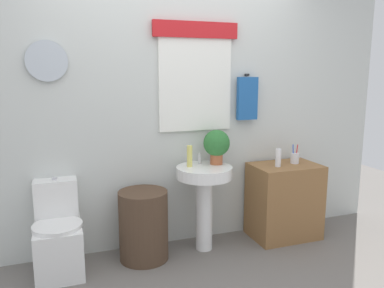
{
  "coord_description": "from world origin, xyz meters",
  "views": [
    {
      "loc": [
        -0.99,
        -2.2,
        1.59
      ],
      "look_at": [
        0.08,
        0.8,
        0.99
      ],
      "focal_mm": 35.91,
      "sensor_mm": 36.0,
      "label": 1
    }
  ],
  "objects_px": {
    "lotion_bottle": "(278,158)",
    "toothbrush_cup": "(295,158)",
    "toilet": "(58,237)",
    "potted_plant": "(217,144)",
    "pedestal_sink": "(204,188)",
    "laundry_hamper": "(144,225)",
    "soap_bottle": "(190,156)",
    "wooden_cabinet": "(284,201)"
  },
  "relations": [
    {
      "from": "lotion_bottle",
      "to": "toothbrush_cup",
      "type": "relative_size",
      "value": 0.92
    },
    {
      "from": "lotion_bottle",
      "to": "toothbrush_cup",
      "type": "distance_m",
      "value": 0.23
    },
    {
      "from": "soap_bottle",
      "to": "potted_plant",
      "type": "bearing_deg",
      "value": 2.2
    },
    {
      "from": "pedestal_sink",
      "to": "lotion_bottle",
      "type": "height_order",
      "value": "lotion_bottle"
    },
    {
      "from": "toilet",
      "to": "lotion_bottle",
      "type": "relative_size",
      "value": 4.41
    },
    {
      "from": "pedestal_sink",
      "to": "lotion_bottle",
      "type": "distance_m",
      "value": 0.76
    },
    {
      "from": "pedestal_sink",
      "to": "potted_plant",
      "type": "xyz_separation_m",
      "value": [
        0.14,
        0.06,
        0.38
      ]
    },
    {
      "from": "toothbrush_cup",
      "to": "toilet",
      "type": "bearing_deg",
      "value": 179.67
    },
    {
      "from": "soap_bottle",
      "to": "toothbrush_cup",
      "type": "height_order",
      "value": "soap_bottle"
    },
    {
      "from": "soap_bottle",
      "to": "toothbrush_cup",
      "type": "xyz_separation_m",
      "value": [
        1.07,
        -0.03,
        -0.09
      ]
    },
    {
      "from": "laundry_hamper",
      "to": "soap_bottle",
      "type": "height_order",
      "value": "soap_bottle"
    },
    {
      "from": "toilet",
      "to": "wooden_cabinet",
      "type": "distance_m",
      "value": 2.08
    },
    {
      "from": "pedestal_sink",
      "to": "wooden_cabinet",
      "type": "relative_size",
      "value": 1.07
    },
    {
      "from": "toilet",
      "to": "pedestal_sink",
      "type": "height_order",
      "value": "pedestal_sink"
    },
    {
      "from": "potted_plant",
      "to": "pedestal_sink",
      "type": "bearing_deg",
      "value": -156.8
    },
    {
      "from": "toilet",
      "to": "pedestal_sink",
      "type": "bearing_deg",
      "value": -1.5
    },
    {
      "from": "laundry_hamper",
      "to": "potted_plant",
      "type": "xyz_separation_m",
      "value": [
        0.7,
        0.06,
        0.65
      ]
    },
    {
      "from": "pedestal_sink",
      "to": "toothbrush_cup",
      "type": "relative_size",
      "value": 4.17
    },
    {
      "from": "toilet",
      "to": "toothbrush_cup",
      "type": "height_order",
      "value": "toothbrush_cup"
    },
    {
      "from": "wooden_cabinet",
      "to": "soap_bottle",
      "type": "height_order",
      "value": "soap_bottle"
    },
    {
      "from": "wooden_cabinet",
      "to": "toothbrush_cup",
      "type": "bearing_deg",
      "value": 10.24
    },
    {
      "from": "toilet",
      "to": "potted_plant",
      "type": "bearing_deg",
      "value": 1.13
    },
    {
      "from": "pedestal_sink",
      "to": "toilet",
      "type": "bearing_deg",
      "value": 178.5
    },
    {
      "from": "wooden_cabinet",
      "to": "lotion_bottle",
      "type": "relative_size",
      "value": 4.26
    },
    {
      "from": "pedestal_sink",
      "to": "lotion_bottle",
      "type": "xyz_separation_m",
      "value": [
        0.72,
        -0.04,
        0.23
      ]
    },
    {
      "from": "pedestal_sink",
      "to": "potted_plant",
      "type": "bearing_deg",
      "value": 23.2
    },
    {
      "from": "toothbrush_cup",
      "to": "potted_plant",
      "type": "bearing_deg",
      "value": 177.17
    },
    {
      "from": "soap_bottle",
      "to": "potted_plant",
      "type": "xyz_separation_m",
      "value": [
        0.26,
        0.01,
        0.09
      ]
    },
    {
      "from": "potted_plant",
      "to": "toilet",
      "type": "bearing_deg",
      "value": -178.87
    },
    {
      "from": "wooden_cabinet",
      "to": "soap_bottle",
      "type": "xyz_separation_m",
      "value": [
        -0.95,
        0.05,
        0.5
      ]
    },
    {
      "from": "laundry_hamper",
      "to": "pedestal_sink",
      "type": "bearing_deg",
      "value": 0.0
    },
    {
      "from": "wooden_cabinet",
      "to": "toothbrush_cup",
      "type": "xyz_separation_m",
      "value": [
        0.11,
        0.02,
        0.41
      ]
    },
    {
      "from": "soap_bottle",
      "to": "potted_plant",
      "type": "relative_size",
      "value": 0.6
    },
    {
      "from": "laundry_hamper",
      "to": "lotion_bottle",
      "type": "bearing_deg",
      "value": -1.79
    },
    {
      "from": "toilet",
      "to": "pedestal_sink",
      "type": "xyz_separation_m",
      "value": [
        1.25,
        -0.03,
        0.29
      ]
    },
    {
      "from": "wooden_cabinet",
      "to": "soap_bottle",
      "type": "distance_m",
      "value": 1.08
    },
    {
      "from": "pedestal_sink",
      "to": "soap_bottle",
      "type": "xyz_separation_m",
      "value": [
        -0.12,
        0.05,
        0.29
      ]
    },
    {
      "from": "soap_bottle",
      "to": "wooden_cabinet",
      "type": "bearing_deg",
      "value": -3.0
    },
    {
      "from": "toilet",
      "to": "soap_bottle",
      "type": "bearing_deg",
      "value": 0.88
    },
    {
      "from": "toilet",
      "to": "potted_plant",
      "type": "xyz_separation_m",
      "value": [
        1.39,
        0.03,
        0.67
      ]
    },
    {
      "from": "pedestal_sink",
      "to": "toothbrush_cup",
      "type": "xyz_separation_m",
      "value": [
        0.95,
        0.02,
        0.2
      ]
    },
    {
      "from": "soap_bottle",
      "to": "lotion_bottle",
      "type": "bearing_deg",
      "value": -6.1
    }
  ]
}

